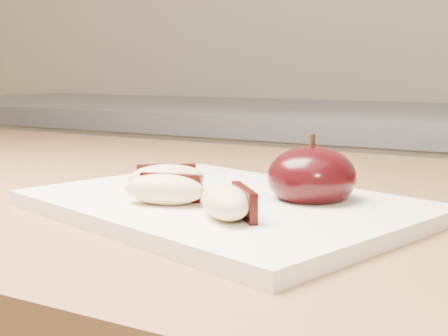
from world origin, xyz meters
The scene contains 6 objects.
back_cabinet centered at (0.00, 1.20, 0.47)m, with size 2.40×0.62×0.94m.
cutting_board centered at (0.07, 0.40, 0.91)m, with size 0.31×0.23×0.01m, color white.
apple_half centered at (0.13, 0.44, 0.93)m, with size 0.09×0.09×0.06m.
apple_wedge_a centered at (0.01, 0.40, 0.92)m, with size 0.07×0.06×0.02m.
apple_wedge_b centered at (0.04, 0.36, 0.92)m, with size 0.07×0.05×0.02m.
apple_wedge_c centered at (0.10, 0.34, 0.92)m, with size 0.07×0.07×0.02m.
Camera 1 is at (0.31, -0.03, 1.02)m, focal length 50.00 mm.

